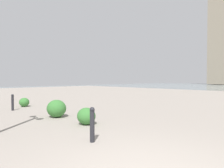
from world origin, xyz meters
name	(u,v)px	position (x,y,z in m)	size (l,w,h in m)	color
bollard_near	(92,124)	(2.11, -0.57, 0.47)	(0.13, 0.13, 0.90)	#232328
bollard_mid	(13,102)	(8.77, -0.63, 0.44)	(0.13, 0.13, 0.84)	#232328
shrub_low	(86,116)	(3.72, -1.57, 0.30)	(0.70, 0.63, 0.59)	#387533
shrub_round	(57,108)	(5.64, -1.43, 0.37)	(0.86, 0.78, 0.73)	#387533
shrub_wide	(24,102)	(9.74, -1.53, 0.26)	(0.61, 0.55, 0.52)	#387533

